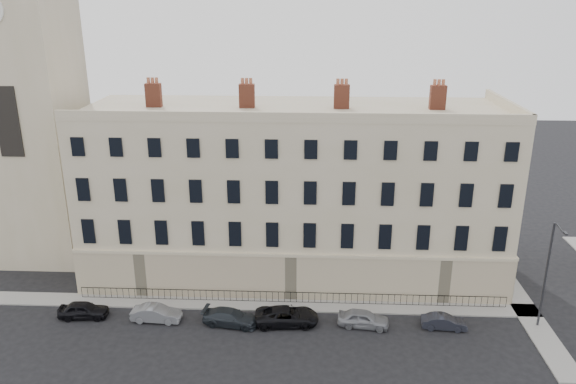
% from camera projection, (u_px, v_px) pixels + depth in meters
% --- Properties ---
extents(ground, '(160.00, 160.00, 0.00)m').
position_uv_depth(ground, '(369.00, 343.00, 40.99)').
color(ground, black).
rests_on(ground, ground).
extents(terrace, '(36.22, 12.22, 17.00)m').
position_uv_depth(terrace, '(294.00, 191.00, 50.05)').
color(terrace, '#C0B28E').
rests_on(terrace, ground).
extents(church_tower, '(8.00, 8.13, 44.00)m').
position_uv_depth(church_tower, '(23.00, 60.00, 49.33)').
color(church_tower, '#C0B28E').
rests_on(church_tower, ground).
extents(pavement_terrace, '(48.00, 2.00, 0.12)m').
position_uv_depth(pavement_terrace, '(242.00, 304.00, 46.12)').
color(pavement_terrace, gray).
rests_on(pavement_terrace, ground).
extents(pavement_east_return, '(2.00, 24.00, 0.12)m').
position_uv_depth(pavement_east_return, '(514.00, 292.00, 47.94)').
color(pavement_east_return, gray).
rests_on(pavement_east_return, ground).
extents(railings, '(35.00, 0.04, 0.96)m').
position_uv_depth(railings, '(291.00, 297.00, 46.16)').
color(railings, black).
rests_on(railings, ground).
extents(car_a, '(3.96, 1.83, 1.31)m').
position_uv_depth(car_a, '(84.00, 310.00, 44.10)').
color(car_a, black).
rests_on(car_a, ground).
extents(car_b, '(3.92, 1.52, 1.27)m').
position_uv_depth(car_b, '(156.00, 313.00, 43.64)').
color(car_b, slate).
rests_on(car_b, ground).
extents(car_c, '(4.55, 2.41, 1.26)m').
position_uv_depth(car_c, '(231.00, 317.00, 43.13)').
color(car_c, '#22282E').
rests_on(car_c, ground).
extents(car_d, '(5.07, 2.66, 1.36)m').
position_uv_depth(car_d, '(287.00, 316.00, 43.22)').
color(car_d, black).
rests_on(car_d, ground).
extents(car_e, '(4.10, 2.08, 1.34)m').
position_uv_depth(car_e, '(364.00, 319.00, 42.90)').
color(car_e, gray).
rests_on(car_e, ground).
extents(car_f, '(3.45, 1.39, 1.12)m').
position_uv_depth(car_f, '(444.00, 322.00, 42.66)').
color(car_f, '#22242D').
rests_on(car_f, ground).
extents(streetlamp, '(0.38, 1.86, 8.59)m').
position_uv_depth(streetlamp, '(547.00, 271.00, 41.44)').
color(streetlamp, '#333338').
rests_on(streetlamp, ground).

